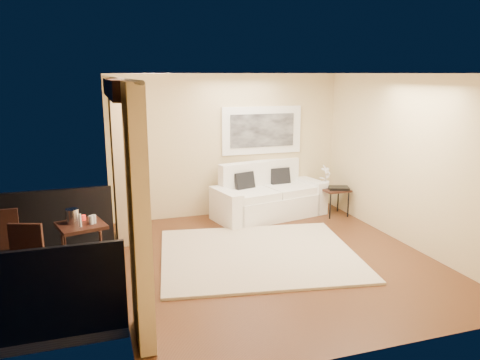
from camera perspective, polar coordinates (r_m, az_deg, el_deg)
name	(u,v)px	position (r m, az deg, el deg)	size (l,w,h in m)	color
floor	(275,259)	(7.09, 4.32, -9.57)	(5.00, 5.00, 0.00)	#573019
room_shell	(119,88)	(6.06, -14.57, 10.76)	(5.00, 6.40, 5.00)	white
balcony	(34,277)	(6.60, -23.80, -10.76)	(1.81, 2.60, 1.17)	#605B56
curtains	(126,182)	(6.21, -13.78, -0.19)	(0.16, 4.80, 2.64)	tan
artwork	(262,130)	(9.16, 2.70, 6.07)	(1.62, 0.07, 0.92)	white
rug	(258,254)	(7.20, 2.26, -9.03)	(2.91, 2.53, 0.04)	beige
sofa	(267,197)	(9.06, 3.34, -2.11)	(2.29, 1.34, 1.03)	white
side_table	(335,192)	(9.22, 11.47, -1.40)	(0.49, 0.49, 0.53)	#331811
tray	(339,188)	(9.17, 11.94, -0.96)	(0.38, 0.28, 0.05)	black
orchid	(326,176)	(9.22, 10.41, 0.43)	(0.23, 0.16, 0.44)	white
bistro_table	(81,230)	(6.79, -18.77, -5.76)	(0.72, 0.72, 0.70)	#331811
balcony_chair_far	(4,237)	(7.06, -26.81, -6.23)	(0.42, 0.43, 0.97)	#331811
balcony_chair_near	(24,258)	(6.24, -24.79, -8.58)	(0.52, 0.52, 0.94)	#331811
ice_bucket	(72,216)	(6.81, -19.76, -4.16)	(0.18, 0.18, 0.20)	silver
candle	(84,218)	(6.91, -18.52, -4.37)	(0.06, 0.06, 0.07)	red
vase	(80,220)	(6.61, -18.92, -4.69)	(0.04, 0.04, 0.18)	white
glass_a	(91,220)	(6.69, -17.69, -4.65)	(0.06, 0.06, 0.12)	white
glass_b	(94,219)	(6.72, -17.40, -4.57)	(0.06, 0.06, 0.12)	silver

